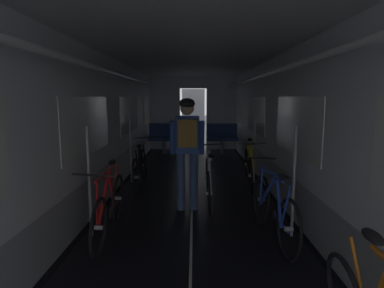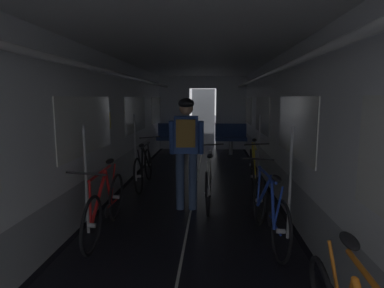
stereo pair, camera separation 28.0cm
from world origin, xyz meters
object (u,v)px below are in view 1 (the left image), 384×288
at_px(bench_seat_far_left, 164,136).
at_px(bicycle_blue, 273,209).
at_px(bicycle_black, 140,168).
at_px(person_cyclist_aisle, 187,142).
at_px(bench_seat_far_right, 222,136).
at_px(bicycle_yellow, 249,167).
at_px(bicycle_red, 109,207).
at_px(bicycle_white_in_aisle, 208,181).

bearing_deg(bench_seat_far_left, bicycle_blue, -72.44).
height_order(bicycle_black, person_cyclist_aisle, person_cyclist_aisle).
relative_size(bench_seat_far_left, bench_seat_far_right, 1.00).
xyz_separation_m(bench_seat_far_left, bicycle_yellow, (2.02, -3.65, -0.18)).
relative_size(bicycle_yellow, person_cyclist_aisle, 0.98).
xyz_separation_m(bicycle_black, bicycle_blue, (2.02, -2.26, 0.00)).
bearing_deg(bench_seat_far_right, bicycle_red, -107.76).
height_order(bicycle_black, bicycle_blue, bicycle_black).
xyz_separation_m(person_cyclist_aisle, bicycle_white_in_aisle, (0.34, 0.27, -0.69)).
relative_size(bench_seat_far_left, bicycle_yellow, 0.58).
relative_size(bicycle_black, person_cyclist_aisle, 0.98).
relative_size(bench_seat_far_left, bicycle_red, 0.58).
xyz_separation_m(bench_seat_far_left, person_cyclist_aisle, (0.83, -5.03, 0.50)).
relative_size(bench_seat_far_right, bicycle_black, 0.58).
bearing_deg(bicycle_black, bicycle_yellow, 3.70).
bearing_deg(bicycle_blue, bicycle_red, 178.79).
bearing_deg(bicycle_white_in_aisle, bicycle_blue, -59.83).
bearing_deg(bicycle_black, bicycle_red, -90.40).
bearing_deg(person_cyclist_aisle, bicycle_blue, -43.13).
distance_m(bench_seat_far_left, bicycle_red, 6.01).
bearing_deg(bicycle_blue, person_cyclist_aisle, 136.87).
distance_m(bench_seat_far_right, bicycle_blue, 6.05).
height_order(bicycle_black, bicycle_red, bicycle_black).
distance_m(bicycle_yellow, person_cyclist_aisle, 1.95).
distance_m(bicycle_black, bicycle_yellow, 2.13).
height_order(bicycle_blue, bicycle_yellow, bicycle_yellow).
bearing_deg(person_cyclist_aisle, bicycle_black, 127.00).
distance_m(bench_seat_far_left, bench_seat_far_right, 1.80).
xyz_separation_m(bench_seat_far_left, bicycle_black, (-0.11, -3.79, -0.18)).
distance_m(bicycle_blue, bicycle_white_in_aisle, 1.48).
bearing_deg(bench_seat_far_right, bench_seat_far_left, 180.00).
height_order(bicycle_blue, bicycle_white_in_aisle, bicycle_blue).
distance_m(bench_seat_far_right, bicycle_white_in_aisle, 4.81).
bearing_deg(bicycle_black, bench_seat_far_left, 88.37).
relative_size(bench_seat_far_right, bicycle_white_in_aisle, 0.58).
bearing_deg(bench_seat_far_left, person_cyclist_aisle, -80.62).
xyz_separation_m(bicycle_red, bicycle_white_in_aisle, (1.29, 1.24, 0.00)).
bearing_deg(bicycle_red, person_cyclist_aisle, 45.51).
bearing_deg(bicycle_yellow, bicycle_white_in_aisle, -127.24).
height_order(bench_seat_far_left, bicycle_white_in_aisle, bench_seat_far_left).
relative_size(bicycle_black, bicycle_red, 1.00).
bearing_deg(bicycle_red, bicycle_black, 89.60).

